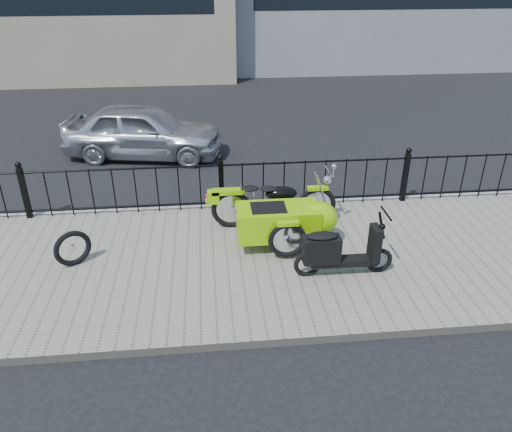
{
  "coord_description": "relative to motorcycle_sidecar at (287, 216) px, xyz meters",
  "views": [
    {
      "loc": [
        -0.22,
        -7.12,
        4.35
      ],
      "look_at": [
        0.5,
        -0.1,
        0.66
      ],
      "focal_mm": 35.0,
      "sensor_mm": 36.0,
      "label": 1
    }
  ],
  "objects": [
    {
      "name": "motorcycle_sidecar",
      "position": [
        0.0,
        0.0,
        0.0
      ],
      "size": [
        2.28,
        1.48,
        0.98
      ],
      "color": "black",
      "rests_on": "sidewalk"
    },
    {
      "name": "curb",
      "position": [
        -1.01,
        1.49,
        -0.53
      ],
      "size": [
        30.0,
        0.1,
        0.12
      ],
      "primitive_type": "cube",
      "color": "gray",
      "rests_on": "ground"
    },
    {
      "name": "ground",
      "position": [
        -1.01,
        0.05,
        -0.59
      ],
      "size": [
        120.0,
        120.0,
        0.0
      ],
      "primitive_type": "plane",
      "color": "black",
      "rests_on": "ground"
    },
    {
      "name": "sedan_car",
      "position": [
        -2.75,
        4.62,
        0.04
      ],
      "size": [
        3.94,
        2.14,
        1.27
      ],
      "primitive_type": "imported",
      "rotation": [
        0.0,
        0.0,
        1.39
      ],
      "color": "silver",
      "rests_on": "ground"
    },
    {
      "name": "sidewalk",
      "position": [
        -1.01,
        -0.45,
        -0.53
      ],
      "size": [
        30.0,
        3.8,
        0.12
      ],
      "primitive_type": "cube",
      "color": "gray",
      "rests_on": "ground"
    },
    {
      "name": "iron_fence",
      "position": [
        -1.01,
        1.35,
        -0.01
      ],
      "size": [
        14.11,
        0.11,
        1.08
      ],
      "color": "black",
      "rests_on": "sidewalk"
    },
    {
      "name": "spare_tire",
      "position": [
        -3.35,
        -0.35,
        -0.19
      ],
      "size": [
        0.53,
        0.38,
        0.58
      ],
      "primitive_type": "torus",
      "rotation": [
        1.57,
        0.0,
        0.57
      ],
      "color": "black",
      "rests_on": "sidewalk"
    },
    {
      "name": "scooter",
      "position": [
        0.59,
        -1.02,
        -0.08
      ],
      "size": [
        1.49,
        0.44,
        1.01
      ],
      "color": "black",
      "rests_on": "sidewalk"
    }
  ]
}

